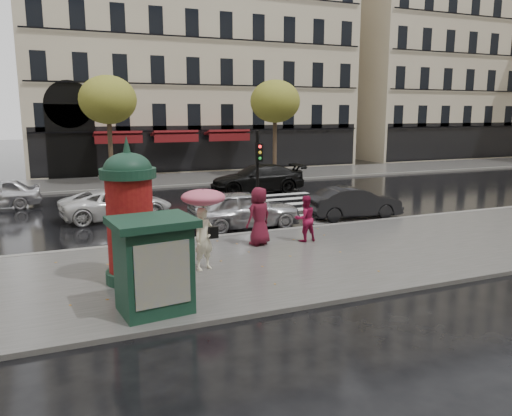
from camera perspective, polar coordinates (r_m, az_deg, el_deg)
name	(u,v)px	position (r m, az deg, el deg)	size (l,w,h in m)	color
ground	(254,261)	(15.25, -0.26, -6.07)	(160.00, 160.00, 0.00)	black
near_sidewalk	(260,264)	(14.79, 0.48, -6.37)	(90.00, 7.00, 0.12)	#474744
far_sidewalk	(142,181)	(33.25, -12.86, 3.00)	(90.00, 6.00, 0.12)	#474744
near_kerb	(222,237)	(17.94, -3.92, -3.27)	(90.00, 0.25, 0.14)	slate
far_kerb	(151,187)	(30.33, -11.87, 2.33)	(90.00, 0.25, 0.14)	slate
zebra_crossing	(290,199)	(26.20, 3.87, 1.07)	(3.60, 11.75, 0.01)	silver
bldg_far_corner	(185,31)	(45.52, -8.16, 19.42)	(26.00, 14.00, 22.90)	#B7A88C
bldg_far_right	(441,47)	(59.19, 20.40, 16.86)	(24.00, 14.00, 22.90)	#B7A88C
tree_far_left	(108,100)	(31.70, -16.57, 11.72)	(3.40, 3.40, 6.64)	#38281C
tree_far_right	(275,102)	(34.70, 2.19, 12.04)	(3.40, 3.40, 6.64)	#38281C
woman_umbrella	(204,215)	(13.77, -6.01, -0.85)	(1.22, 1.22, 2.34)	#F7EECB
woman_red	(305,219)	(16.99, 5.62, -1.21)	(0.76, 0.59, 1.57)	maroon
man_burgundy	(259,216)	(16.43, 0.36, -0.93)	(0.94, 0.61, 1.93)	#571121
morris_column	(130,213)	(13.10, -14.23, -0.54)	(1.40, 1.40, 3.78)	#143425
traffic_light	(258,172)	(17.73, 0.24, 4.11)	(0.24, 0.35, 3.69)	black
newsstand	(154,264)	(11.15, -11.63, -6.26)	(1.90, 1.66, 2.10)	#143425
car_silver	(244,209)	(19.40, -1.39, -0.12)	(1.77, 4.39, 1.50)	#AEAEB3
car_darkgrey	(354,203)	(21.65, 11.09, 0.61)	(1.42, 4.07, 1.34)	black
car_white	(117,204)	(21.93, -15.64, 0.46)	(2.13, 4.61, 1.28)	silver
car_black	(257,178)	(28.28, 0.13, 3.40)	(2.17, 5.34, 1.55)	black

